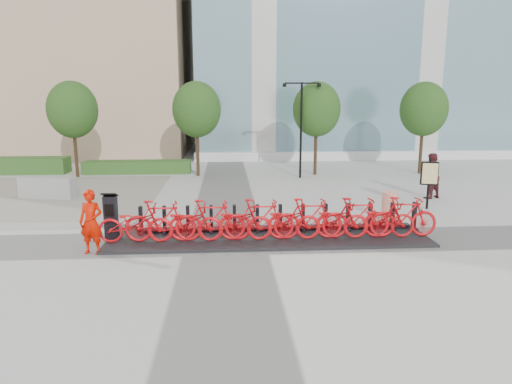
{
  "coord_description": "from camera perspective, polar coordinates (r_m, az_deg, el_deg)",
  "views": [
    {
      "loc": [
        0.05,
        -12.94,
        4.17
      ],
      "look_at": [
        1.0,
        1.5,
        1.2
      ],
      "focal_mm": 32.0,
      "sensor_mm": 36.0,
      "label": 1
    }
  ],
  "objects": [
    {
      "name": "bike_6",
      "position": [
        13.46,
        3.5,
        -3.63
      ],
      "size": [
        2.12,
        0.74,
        1.11
      ],
      "primitive_type": "imported",
      "rotation": [
        0.0,
        0.0,
        1.57
      ],
      "color": "red",
      "rests_on": "dock_pad"
    },
    {
      "name": "dock_rail_posts",
      "position": [
        14.29,
        3.08,
        -3.28
      ],
      "size": [
        8.74,
        0.5,
        0.85
      ],
      "primitive_type": null,
      "color": "black",
      "rests_on": "dock_pad"
    },
    {
      "name": "bike_10",
      "position": [
        14.11,
        15.2,
        -3.31
      ],
      "size": [
        2.12,
        0.74,
        1.11
      ],
      "primitive_type": "imported",
      "rotation": [
        0.0,
        0.0,
        1.57
      ],
      "color": "red",
      "rests_on": "dock_pad"
    },
    {
      "name": "tree_3",
      "position": [
        27.24,
        20.24,
        9.68
      ],
      "size": [
        2.6,
        2.6,
        5.1
      ],
      "color": "#4C341F",
      "rests_on": "ground"
    },
    {
      "name": "streetlamp",
      "position": [
        24.28,
        5.67,
        9.1
      ],
      "size": [
        2.0,
        0.2,
        5.0
      ],
      "color": "black",
      "rests_on": "ground"
    },
    {
      "name": "bike_2",
      "position": [
        13.42,
        -8.82,
        -3.81
      ],
      "size": [
        2.12,
        0.74,
        1.11
      ],
      "primitive_type": "imported",
      "rotation": [
        0.0,
        0.0,
        1.57
      ],
      "color": "red",
      "rests_on": "dock_pad"
    },
    {
      "name": "bike_4",
      "position": [
        13.36,
        -2.65,
        -3.74
      ],
      "size": [
        2.12,
        0.74,
        1.11
      ],
      "primitive_type": "imported",
      "rotation": [
        0.0,
        0.0,
        1.57
      ],
      "color": "red",
      "rests_on": "dock_pad"
    },
    {
      "name": "bike_8",
      "position": [
        13.72,
        9.49,
        -3.49
      ],
      "size": [
        2.12,
        0.74,
        1.11
      ],
      "primitive_type": "imported",
      "rotation": [
        0.0,
        0.0,
        1.57
      ],
      "color": "red",
      "rests_on": "dock_pad"
    },
    {
      "name": "kiosk",
      "position": [
        14.15,
        -17.68,
        -2.92
      ],
      "size": [
        0.44,
        0.37,
        1.41
      ],
      "rotation": [
        0.0,
        0.0,
        -0.03
      ],
      "color": "black",
      "rests_on": "dock_pad"
    },
    {
      "name": "tree_1",
      "position": [
        24.99,
        -7.44,
        10.17
      ],
      "size": [
        2.6,
        2.6,
        5.1
      ],
      "color": "#4C341F",
      "rests_on": "ground"
    },
    {
      "name": "hedge_b",
      "position": [
        26.89,
        -14.57,
        3.06
      ],
      "size": [
        6.0,
        1.2,
        0.7
      ],
      "primitive_type": "cube",
      "color": "#254B18",
      "rests_on": "ground"
    },
    {
      "name": "construction_barrel",
      "position": [
        16.49,
        16.32,
        -1.72
      ],
      "size": [
        0.67,
        0.67,
        1.01
      ],
      "primitive_type": "cylinder",
      "rotation": [
        0.0,
        0.0,
        0.34
      ],
      "color": "#FF3B02",
      "rests_on": "ground"
    },
    {
      "name": "bike_9",
      "position": [
        13.88,
        12.4,
        -3.16
      ],
      "size": [
        2.06,
        0.58,
        1.24
      ],
      "primitive_type": "imported",
      "rotation": [
        0.0,
        0.0,
        1.57
      ],
      "color": "red",
      "rests_on": "dock_pad"
    },
    {
      "name": "tree_2",
      "position": [
        25.43,
        7.58,
        10.19
      ],
      "size": [
        2.6,
        2.6,
        5.1
      ],
      "color": "#4C341F",
      "rests_on": "ground"
    },
    {
      "name": "ground",
      "position": [
        13.59,
        -3.82,
        -6.29
      ],
      "size": [
        120.0,
        120.0,
        0.0
      ],
      "primitive_type": "plane",
      "color": "beige"
    },
    {
      "name": "bike_0",
      "position": [
        13.62,
        -14.88,
        -3.83
      ],
      "size": [
        2.12,
        0.74,
        1.11
      ],
      "primitive_type": "imported",
      "rotation": [
        0.0,
        0.0,
        1.57
      ],
      "color": "red",
      "rests_on": "dock_pad"
    },
    {
      "name": "jersey_barrier",
      "position": [
        21.38,
        -24.59,
        0.52
      ],
      "size": [
        2.41,
        1.04,
        0.9
      ],
      "primitive_type": "cube",
      "rotation": [
        0.0,
        0.0,
        -0.18
      ],
      "color": "gray",
      "rests_on": "ground"
    },
    {
      "name": "dock_pad",
      "position": [
        13.92,
        1.56,
        -5.66
      ],
      "size": [
        9.6,
        2.4,
        0.08
      ],
      "primitive_type": "cube",
      "color": "black",
      "rests_on": "ground"
    },
    {
      "name": "glass_building",
      "position": [
        42.09,
        16.91,
        21.85
      ],
      "size": [
        32.0,
        16.0,
        24.0
      ],
      "primitive_type": "cube",
      "color": "#385C77",
      "rests_on": "ground"
    },
    {
      "name": "tree_0",
      "position": [
        26.21,
        -21.97,
        9.51
      ],
      "size": [
        2.6,
        2.6,
        5.1
      ],
      "color": "#4C341F",
      "rests_on": "ground"
    },
    {
      "name": "bike_11",
      "position": [
        14.35,
        17.94,
        -2.98
      ],
      "size": [
        2.06,
        0.58,
        1.24
      ],
      "primitive_type": "imported",
      "rotation": [
        0.0,
        0.0,
        1.57
      ],
      "color": "red",
      "rests_on": "dock_pad"
    },
    {
      "name": "bike_5",
      "position": [
        13.38,
        0.44,
        -3.44
      ],
      "size": [
        2.06,
        0.58,
        1.24
      ],
      "primitive_type": "imported",
      "rotation": [
        0.0,
        0.0,
        1.57
      ],
      "color": "red",
      "rests_on": "dock_pad"
    },
    {
      "name": "bike_1",
      "position": [
        13.48,
        -11.89,
        -3.57
      ],
      "size": [
        2.06,
        0.58,
        1.24
      ],
      "primitive_type": "imported",
      "rotation": [
        0.0,
        0.0,
        1.57
      ],
      "color": "red",
      "rests_on": "dock_pad"
    },
    {
      "name": "pedestrian",
      "position": [
        20.64,
        20.97,
        1.89
      ],
      "size": [
        1.15,
        1.04,
        1.93
      ],
      "primitive_type": "imported",
      "rotation": [
        0.0,
        0.0,
        3.55
      ],
      "color": "#551E25",
      "rests_on": "ground"
    },
    {
      "name": "map_sign",
      "position": [
        18.55,
        20.85,
        1.94
      ],
      "size": [
        0.64,
        0.28,
        1.96
      ],
      "rotation": [
        0.0,
        0.0,
        -0.3
      ],
      "color": "black",
      "rests_on": "ground"
    },
    {
      "name": "bike_3",
      "position": [
        13.35,
        -5.75,
        -3.53
      ],
      "size": [
        2.06,
        0.58,
        1.24
      ],
      "primitive_type": "imported",
      "rotation": [
        0.0,
        0.0,
        1.57
      ],
      "color": "red",
      "rests_on": "dock_pad"
    },
    {
      "name": "worker_red",
      "position": [
        13.16,
        -19.93,
        -3.54
      ],
      "size": [
        0.71,
        0.53,
        1.78
      ],
      "primitive_type": "imported",
      "rotation": [
        0.0,
        0.0,
        -0.18
      ],
      "color": "#C91200",
      "rests_on": "ground"
    },
    {
      "name": "bike_7",
      "position": [
        13.56,
        6.53,
        -3.31
      ],
      "size": [
        2.06,
        0.58,
        1.24
      ],
      "primitive_type": "imported",
      "rotation": [
        0.0,
        0.0,
        1.57
      ],
      "color": "red",
      "rests_on": "dock_pad"
    }
  ]
}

